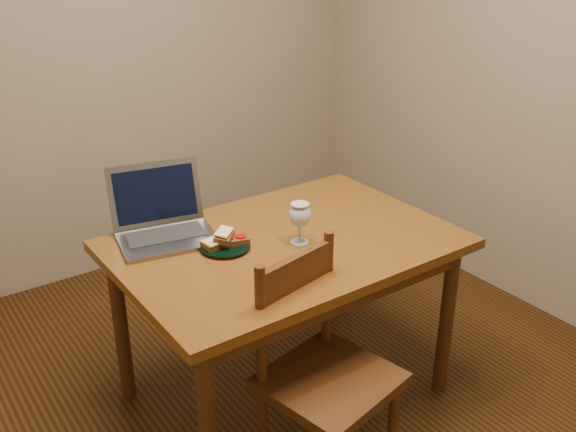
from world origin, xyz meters
TOP-DOWN VIEW (x-y plane):
  - floor at (0.00, 0.00)m, footprint 3.20×3.20m
  - back_wall at (0.00, 1.61)m, footprint 3.20×0.02m
  - right_wall at (1.61, 0.00)m, footprint 0.02×3.20m
  - table at (0.11, 0.06)m, footprint 1.30×0.90m
  - chair at (-0.04, -0.40)m, footprint 0.49×0.48m
  - plate at (-0.12, 0.12)m, footprint 0.19×0.19m
  - sandwich_cheese at (-0.15, 0.13)m, footprint 0.11×0.07m
  - sandwich_tomato at (-0.08, 0.12)m, footprint 0.12×0.09m
  - sandwich_top at (-0.12, 0.13)m, footprint 0.11×0.11m
  - milk_glass at (0.14, 0.00)m, footprint 0.09×0.09m
  - laptop at (-0.26, 0.38)m, footprint 0.43×0.40m

SIDE VIEW (x-z plane):
  - floor at x=0.00m, z-range -0.02..0.00m
  - chair at x=-0.04m, z-range 0.26..0.71m
  - table at x=0.11m, z-range 0.28..1.02m
  - plate at x=-0.12m, z-range 0.74..0.76m
  - sandwich_tomato at x=-0.08m, z-range 0.76..0.79m
  - sandwich_cheese at x=-0.15m, z-range 0.76..0.79m
  - sandwich_top at x=-0.12m, z-range 0.78..0.81m
  - laptop at x=-0.26m, z-range 0.68..0.94m
  - milk_glass at x=0.14m, z-range 0.74..0.91m
  - back_wall at x=0.00m, z-range 0.00..2.60m
  - right_wall at x=1.61m, z-range 0.00..2.60m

